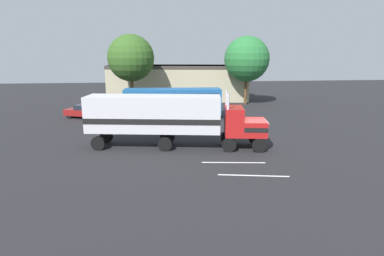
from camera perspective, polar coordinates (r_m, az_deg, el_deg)
The scene contains 10 objects.
ground_plane at distance 26.95m, azimuth 10.39°, elevation -3.33°, with size 120.00×120.00×0.00m, color #232326.
lane_stripe_near at distance 23.12m, azimuth 7.20°, elevation -5.97°, with size 4.40×0.16×0.01m, color silver.
lane_stripe_mid at distance 20.98m, azimuth 10.60°, elevation -8.12°, with size 4.40×0.16×0.01m, color silver.
semi_truck at distance 26.09m, azimuth -4.26°, elevation 2.02°, with size 14.38×4.74×4.50m.
person_bystander at distance 29.53m, azimuth -5.32°, elevation 0.07°, with size 0.34×0.46×1.63m.
parked_bus at distance 37.98m, azimuth -3.37°, elevation 4.81°, with size 11.11×3.09×3.40m.
parked_car at distance 40.09m, azimuth -18.14°, elevation 2.79°, with size 4.75×3.39×1.57m.
tree_left at distance 46.52m, azimuth -10.57°, elevation 11.85°, with size 6.37×6.37×9.89m.
tree_center at distance 48.21m, azimuth 9.48°, elevation 11.72°, with size 6.40×6.40×9.73m.
building_backdrop at distance 53.02m, azimuth -2.36°, elevation 8.12°, with size 22.64×9.43×5.47m.
Camera 1 is at (-7.62, -24.73, 7.50)m, focal length 30.73 mm.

